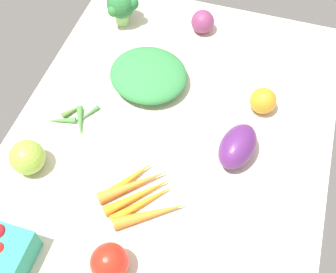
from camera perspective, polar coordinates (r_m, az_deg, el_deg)
tablecloth at (r=103.20cm, az=0.00°, el=-0.93°), size 104.00×76.00×2.00cm
carrot_bunch at (r=93.99cm, az=-3.64°, el=-7.88°), size 18.95×21.00×2.84cm
eggplant at (r=98.20cm, az=9.31°, el=-1.31°), size 13.75×10.41×7.84cm
leafy_greens_clump at (r=111.31cm, az=-2.63°, el=8.27°), size 23.90×24.87×6.31cm
broccoli_head at (r=126.82cm, az=-6.19°, el=17.18°), size 9.73×9.15×10.80cm
red_onion_near_basket at (r=125.77cm, az=4.66°, el=15.08°), size 6.64×6.64×6.64cm
bell_pepper_red at (r=86.14cm, az=-7.84°, el=-16.38°), size 7.82×7.82×8.22cm
okra_pile at (r=107.89cm, az=-12.39°, el=2.48°), size 10.67×11.71×1.70cm
heirloom_tomato_green at (r=100.36cm, az=-18.32°, el=-2.66°), size 8.00×8.00×8.00cm
heirloom_tomato_orange at (r=108.00cm, az=12.61°, el=4.70°), size 6.65×6.65×6.65cm
berry_basket at (r=92.12cm, az=-21.20°, el=-14.32°), size 9.84×9.84×8.19cm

